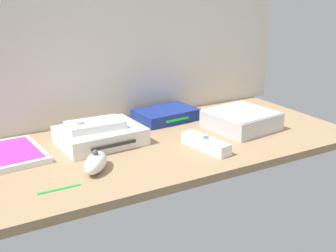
{
  "coord_description": "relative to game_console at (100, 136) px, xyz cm",
  "views": [
    {
      "loc": [
        -55.15,
        -95.85,
        41.08
      ],
      "look_at": [
        0.0,
        0.0,
        4.0
      ],
      "focal_mm": 47.04,
      "sensor_mm": 36.0,
      "label": 1
    }
  ],
  "objects": [
    {
      "name": "back_wall",
      "position": [
        16.6,
        17.94,
        29.8
      ],
      "size": [
        110.0,
        1.2,
        64.0
      ],
      "primitive_type": "cube",
      "color": "silver",
      "rests_on": "ground"
    },
    {
      "name": "mini_computer",
      "position": [
        39.64,
        -8.8,
        0.44
      ],
      "size": [
        18.84,
        18.84,
        5.3
      ],
      "rotation": [
        0.0,
        0.0,
        0.11
      ],
      "color": "silver",
      "rests_on": "ground_plane"
    },
    {
      "name": "network_router",
      "position": [
        24.91,
        9.06,
        -0.5
      ],
      "size": [
        18.83,
        13.32,
        3.4
      ],
      "rotation": [
        0.0,
        0.0,
        0.07
      ],
      "color": "navy",
      "rests_on": "ground_plane"
    },
    {
      "name": "game_case",
      "position": [
        -21.92,
        2.43,
        -1.44
      ],
      "size": [
        14.89,
        19.9,
        1.56
      ],
      "rotation": [
        0.0,
        0.0,
        0.07
      ],
      "color": "white",
      "rests_on": "ground_plane"
    },
    {
      "name": "ground_plane",
      "position": [
        16.6,
        -6.66,
        -3.2
      ],
      "size": [
        100.0,
        48.0,
        2.0
      ],
      "primitive_type": "cube",
      "color": "#9E7F5B",
      "rests_on": "ground"
    },
    {
      "name": "stylus_pen",
      "position": [
        -17.31,
        -20.8,
        -1.85
      ],
      "size": [
        9.01,
        0.79,
        0.7
      ],
      "primitive_type": "cylinder",
      "rotation": [
        0.0,
        1.57,
        3.13
      ],
      "color": "green",
      "rests_on": "ground_plane"
    },
    {
      "name": "remote_wand",
      "position": [
        21.61,
        -17.08,
        -0.69
      ],
      "size": [
        5.73,
        15.17,
        3.4
      ],
      "rotation": [
        0.0,
        0.0,
        0.15
      ],
      "color": "white",
      "rests_on": "ground_plane"
    },
    {
      "name": "remote_classic_pad",
      "position": [
        -1.32,
        -0.3,
        3.21
      ],
      "size": [
        14.72,
        8.59,
        2.4
      ],
      "rotation": [
        0.0,
        0.0,
        -0.04
      ],
      "color": "white",
      "rests_on": "game_console"
    },
    {
      "name": "game_console",
      "position": [
        0.0,
        0.0,
        0.0
      ],
      "size": [
        21.68,
        17.21,
        4.4
      ],
      "rotation": [
        0.0,
        0.0,
        0.04
      ],
      "color": "white",
      "rests_on": "ground_plane"
    },
    {
      "name": "remote_nunchuk",
      "position": [
        -7.38,
        -15.82,
        -0.16
      ],
      "size": [
        9.55,
        10.62,
        5.1
      ],
      "rotation": [
        0.0,
        0.0,
        -0.65
      ],
      "color": "white",
      "rests_on": "ground_plane"
    }
  ]
}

